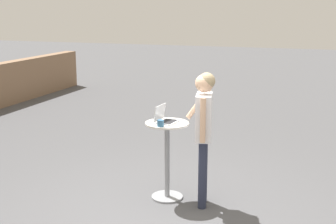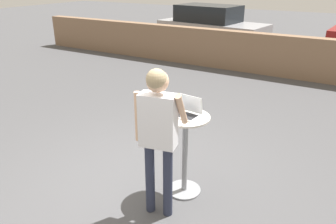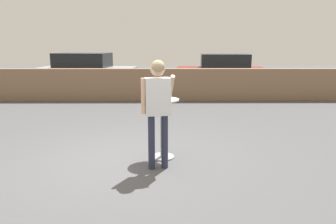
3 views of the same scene
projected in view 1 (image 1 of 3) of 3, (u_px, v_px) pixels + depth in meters
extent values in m
plane|color=#4C4C4F|center=(168.00, 216.00, 5.94)|extent=(50.00, 50.00, 0.00)
cylinder|color=gray|center=(167.00, 197.00, 6.52)|extent=(0.44, 0.44, 0.03)
cylinder|color=gray|center=(167.00, 161.00, 6.40)|extent=(0.07, 0.07, 1.03)
cylinder|color=beige|center=(167.00, 123.00, 6.28)|extent=(0.59, 0.59, 0.02)
cube|color=silver|center=(168.00, 122.00, 6.27)|extent=(0.33, 0.25, 0.02)
cube|color=black|center=(168.00, 121.00, 6.27)|extent=(0.29, 0.20, 0.00)
cube|color=silver|center=(160.00, 113.00, 6.30)|extent=(0.31, 0.08, 0.22)
cube|color=white|center=(160.00, 113.00, 6.30)|extent=(0.28, 0.07, 0.19)
cylinder|color=#336084|center=(160.00, 123.00, 6.06)|extent=(0.09, 0.09, 0.09)
torus|color=#336084|center=(162.00, 122.00, 6.12)|extent=(0.04, 0.01, 0.04)
cylinder|color=#282D42|center=(202.00, 175.00, 6.09)|extent=(0.11, 0.11, 0.91)
cylinder|color=#282D42|center=(203.00, 170.00, 6.30)|extent=(0.11, 0.11, 0.91)
cube|color=silver|center=(204.00, 117.00, 6.02)|extent=(0.43, 0.28, 0.60)
sphere|color=#DBAD89|center=(204.00, 83.00, 5.93)|extent=(0.24, 0.24, 0.24)
sphere|color=#9E8966|center=(207.00, 81.00, 5.92)|extent=(0.22, 0.22, 0.22)
cylinder|color=#DBAD89|center=(203.00, 120.00, 5.79)|extent=(0.07, 0.07, 0.57)
cylinder|color=#DBAD89|center=(198.00, 103.00, 6.23)|extent=(0.14, 0.34, 0.44)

